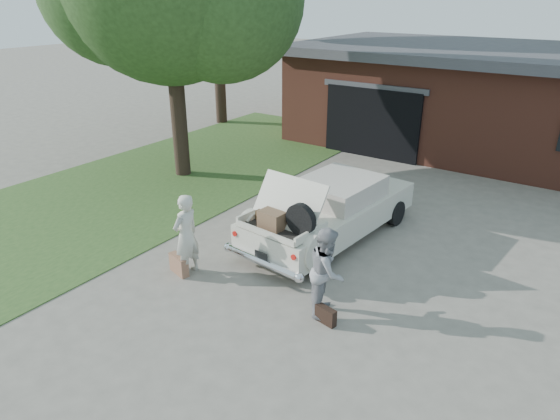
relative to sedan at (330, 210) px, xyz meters
The scene contains 8 objects.
ground 2.16m from the sedan, 98.94° to the right, with size 90.00×90.00×0.00m, color gray.
grass_strip 5.94m from the sedan, behind, with size 6.00×16.00×0.02m, color #2D4C1E.
house 9.52m from the sedan, 85.98° to the left, with size 12.80×7.80×3.30m.
sedan is the anchor object (origin of this frame).
woman_left 3.20m from the sedan, 117.33° to the right, with size 0.59×0.39×1.62m, color beige.
woman_right 2.76m from the sedan, 61.79° to the right, with size 0.75×0.58×1.54m, color gray.
suitcase_left 3.40m from the sedan, 118.79° to the right, with size 0.48×0.15×0.37m, color #99684E.
suitcase_right 3.14m from the sedan, 61.66° to the right, with size 0.38×0.12×0.29m, color black.
Camera 1 is at (4.98, -6.65, 4.95)m, focal length 32.00 mm.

